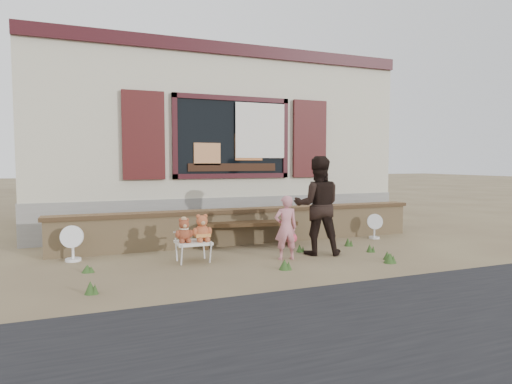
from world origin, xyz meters
name	(u,v)px	position (x,y,z in m)	size (l,w,h in m)	color
ground	(269,254)	(0.00, 0.00, 0.00)	(80.00, 80.00, 0.00)	brown
shopfront	(203,145)	(0.00, 4.49, 2.00)	(8.04, 5.13, 4.00)	#B0A98F
brick_wall	(248,225)	(0.00, 1.00, 0.34)	(7.10, 0.36, 0.67)	tan
bench	(248,228)	(-0.13, 0.68, 0.33)	(1.82, 0.68, 0.46)	#342312
folding_chair	(193,243)	(-1.32, -0.13, 0.29)	(0.52, 0.46, 0.32)	silver
teddy_bear_left	(184,230)	(-1.46, -0.13, 0.51)	(0.27, 0.24, 0.37)	brown
teddy_bear_right	(202,227)	(-1.18, -0.13, 0.53)	(0.31, 0.27, 0.42)	#974A2A
child	(286,228)	(0.08, -0.49, 0.51)	(0.37, 0.24, 1.01)	pink
adult	(318,205)	(0.74, -0.33, 0.82)	(0.79, 0.62, 1.64)	black
fan_left	(73,243)	(-3.05, 0.59, 0.28)	(0.36, 0.24, 0.56)	white
fan_right	(374,226)	(2.53, 0.54, 0.25)	(0.32, 0.22, 0.50)	silver
grass_tufts	(292,259)	(0.04, -0.80, 0.07)	(4.63, 1.50, 0.15)	#2E4C1E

